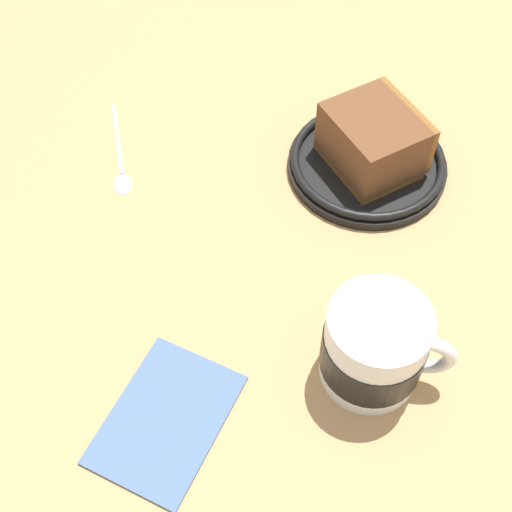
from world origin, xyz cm
name	(u,v)px	position (x,y,z in cm)	size (l,w,h in cm)	color
ground_plane	(301,252)	(0.00, 0.00, -1.43)	(156.94, 156.94, 2.86)	tan
small_plate	(367,163)	(-11.31, 5.04, 0.96)	(16.87, 16.87, 1.94)	black
cake_slice	(374,140)	(-11.49, 5.25, 4.24)	(12.53, 12.43, 6.34)	brown
tea_mug	(375,347)	(12.36, 8.22, 4.29)	(8.76, 11.21, 8.83)	white
teaspoon	(120,166)	(-5.92, -20.77, 0.35)	(13.10, 6.59, 0.80)	silver
folded_napkin	(166,418)	(20.58, -7.88, 0.30)	(12.88, 9.08, 0.60)	slate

